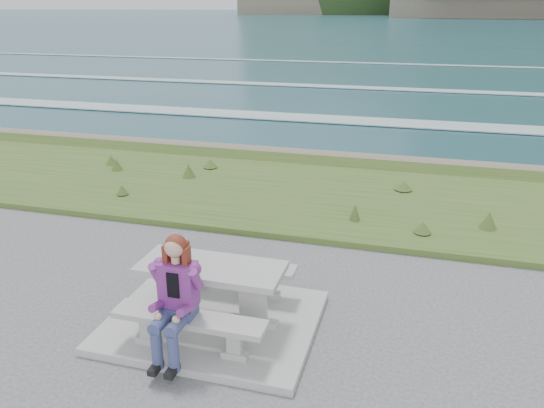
# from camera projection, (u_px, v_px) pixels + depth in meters

# --- Properties ---
(concrete_slab) EXTENTS (2.60, 2.10, 0.10)m
(concrete_slab) POSITION_uv_depth(u_px,v_px,m) (213.00, 321.00, 6.78)
(concrete_slab) COLOR #ACACA7
(concrete_slab) RESTS_ON ground
(picnic_table) EXTENTS (1.80, 0.75, 0.75)m
(picnic_table) POSITION_uv_depth(u_px,v_px,m) (211.00, 277.00, 6.55)
(picnic_table) COLOR #ACACA7
(picnic_table) RESTS_ON concrete_slab
(bench_landward) EXTENTS (1.80, 0.35, 0.45)m
(bench_landward) POSITION_uv_depth(u_px,v_px,m) (189.00, 324.00, 6.00)
(bench_landward) COLOR #ACACA7
(bench_landward) RESTS_ON concrete_slab
(bench_seaward) EXTENTS (1.80, 0.35, 0.45)m
(bench_seaward) POSITION_uv_depth(u_px,v_px,m) (231.00, 269.00, 7.27)
(bench_seaward) COLOR #ACACA7
(bench_seaward) RESTS_ON concrete_slab
(grass_verge) EXTENTS (160.00, 4.50, 0.22)m
(grass_verge) POSITION_uv_depth(u_px,v_px,m) (300.00, 197.00, 11.30)
(grass_verge) COLOR #31511E
(grass_verge) RESTS_ON ground
(shore_drop) EXTENTS (160.00, 0.80, 2.20)m
(shore_drop) POSITION_uv_depth(u_px,v_px,m) (325.00, 161.00, 13.92)
(shore_drop) COLOR brown
(shore_drop) RESTS_ON ground
(ocean) EXTENTS (1600.00, 1600.00, 0.09)m
(ocean) POSITION_uv_depth(u_px,v_px,m) (379.00, 111.00, 30.02)
(ocean) COLOR #1E4B57
(ocean) RESTS_ON ground
(seated_woman) EXTENTS (0.41, 0.72, 1.43)m
(seated_woman) POSITION_uv_depth(u_px,v_px,m) (174.00, 315.00, 5.85)
(seated_woman) COLOR navy
(seated_woman) RESTS_ON concrete_slab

